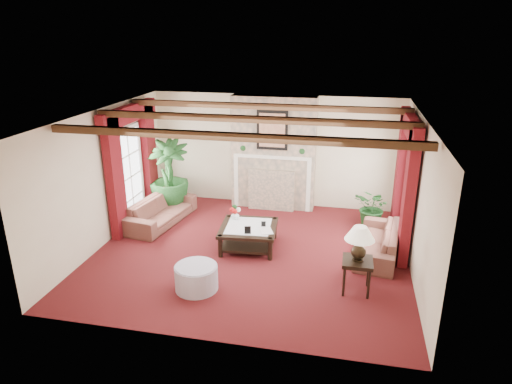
% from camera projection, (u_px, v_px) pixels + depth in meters
% --- Properties ---
extents(floor, '(6.00, 6.00, 0.00)m').
position_uv_depth(floor, '(251.00, 252.00, 8.98)').
color(floor, '#3E0D0B').
rests_on(floor, ground).
extents(ceiling, '(6.00, 6.00, 0.00)m').
position_uv_depth(ceiling, '(250.00, 116.00, 8.06)').
color(ceiling, white).
rests_on(ceiling, floor).
extents(back_wall, '(6.00, 0.02, 2.70)m').
position_uv_depth(back_wall, '(275.00, 151.00, 11.05)').
color(back_wall, beige).
rests_on(back_wall, ground).
extents(left_wall, '(0.02, 5.50, 2.70)m').
position_uv_depth(left_wall, '(104.00, 177.00, 9.10)').
color(left_wall, beige).
rests_on(left_wall, ground).
extents(right_wall, '(0.02, 5.50, 2.70)m').
position_uv_depth(right_wall, '(418.00, 199.00, 7.94)').
color(right_wall, beige).
rests_on(right_wall, ground).
extents(ceiling_beams, '(6.00, 3.00, 0.12)m').
position_uv_depth(ceiling_beams, '(250.00, 119.00, 8.08)').
color(ceiling_beams, '#371F11').
rests_on(ceiling_beams, ceiling).
extents(fireplace, '(2.00, 0.52, 2.70)m').
position_uv_depth(fireplace, '(274.00, 96.00, 10.40)').
color(fireplace, tan).
rests_on(fireplace, ground).
extents(french_door_left, '(0.10, 1.10, 2.16)m').
position_uv_depth(french_door_left, '(125.00, 129.00, 9.75)').
color(french_door_left, white).
rests_on(french_door_left, ground).
extents(french_door_right, '(0.10, 1.10, 2.16)m').
position_uv_depth(french_door_right, '(415.00, 142.00, 8.60)').
color(french_door_right, white).
rests_on(french_door_right, ground).
extents(curtains_left, '(0.20, 2.40, 2.55)m').
position_uv_depth(curtains_left, '(128.00, 109.00, 9.58)').
color(curtains_left, '#4C0A10').
rests_on(curtains_left, ground).
extents(curtains_right, '(0.20, 2.40, 2.55)m').
position_uv_depth(curtains_right, '(412.00, 120.00, 8.48)').
color(curtains_right, '#4C0A10').
rests_on(curtains_right, ground).
extents(sofa_left, '(2.15, 1.19, 0.77)m').
position_uv_depth(sofa_left, '(161.00, 207.00, 10.22)').
color(sofa_left, '#3F1121').
rests_on(sofa_left, ground).
extents(sofa_right, '(2.02, 1.04, 0.73)m').
position_uv_depth(sofa_right, '(378.00, 236.00, 8.80)').
color(sofa_right, '#3F1121').
rests_on(sofa_right, ground).
extents(potted_palm, '(1.48, 2.01, 0.96)m').
position_uv_depth(potted_palm, '(170.00, 190.00, 10.95)').
color(potted_palm, black).
rests_on(potted_palm, ground).
extents(small_plant, '(1.65, 1.65, 0.69)m').
position_uv_depth(small_plant, '(373.00, 212.00, 10.04)').
color(small_plant, black).
rests_on(small_plant, ground).
extents(coffee_table, '(1.19, 1.19, 0.45)m').
position_uv_depth(coffee_table, '(249.00, 237.00, 9.12)').
color(coffee_table, black).
rests_on(coffee_table, ground).
extents(side_table, '(0.54, 0.54, 0.58)m').
position_uv_depth(side_table, '(356.00, 276.00, 7.57)').
color(side_table, black).
rests_on(side_table, ground).
extents(ottoman, '(0.73, 0.73, 0.42)m').
position_uv_depth(ottoman, '(196.00, 278.00, 7.66)').
color(ottoman, '#A098AC').
rests_on(ottoman, ground).
extents(table_lamp, '(0.48, 0.48, 0.62)m').
position_uv_depth(table_lamp, '(359.00, 243.00, 7.37)').
color(table_lamp, black).
rests_on(table_lamp, side_table).
extents(flower_vase, '(0.31, 0.31, 0.17)m').
position_uv_depth(flower_vase, '(235.00, 215.00, 9.36)').
color(flower_vase, silver).
rests_on(flower_vase, coffee_table).
extents(book, '(0.25, 0.19, 0.32)m').
position_uv_depth(book, '(260.00, 225.00, 8.73)').
color(book, black).
rests_on(book, coffee_table).
extents(photo_frame_a, '(0.12, 0.05, 0.16)m').
position_uv_depth(photo_frame_a, '(248.00, 230.00, 8.68)').
color(photo_frame_a, black).
rests_on(photo_frame_a, coffee_table).
extents(photo_frame_b, '(0.09, 0.03, 0.12)m').
position_uv_depth(photo_frame_b, '(263.00, 224.00, 9.01)').
color(photo_frame_b, black).
rests_on(photo_frame_b, coffee_table).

